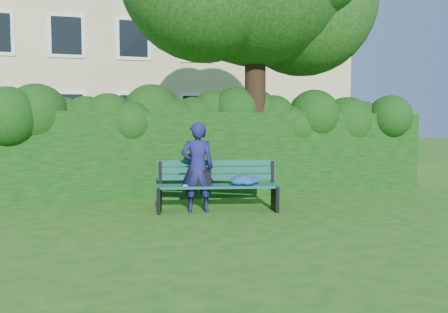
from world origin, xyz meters
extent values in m
plane|color=#255A18|center=(0.00, 0.00, 0.00)|extent=(80.00, 80.00, 0.00)
cube|color=tan|center=(0.00, 14.00, 6.00)|extent=(16.00, 8.00, 12.00)
cube|color=white|center=(-3.60, 9.98, 2.00)|extent=(1.30, 0.08, 1.60)
cube|color=black|center=(-3.60, 9.94, 2.00)|extent=(1.05, 0.04, 1.35)
cube|color=white|center=(-1.20, 9.98, 2.00)|extent=(1.30, 0.08, 1.60)
cube|color=black|center=(-1.20, 9.94, 2.00)|extent=(1.05, 0.04, 1.35)
cube|color=white|center=(1.20, 9.98, 2.00)|extent=(1.30, 0.08, 1.60)
cube|color=black|center=(1.20, 9.94, 2.00)|extent=(1.05, 0.04, 1.35)
cube|color=white|center=(3.60, 9.98, 2.00)|extent=(1.30, 0.08, 1.60)
cube|color=black|center=(3.60, 9.94, 2.00)|extent=(1.05, 0.04, 1.35)
cube|color=white|center=(6.00, 9.98, 2.00)|extent=(1.30, 0.08, 1.60)
cube|color=black|center=(6.00, 9.94, 2.00)|extent=(1.05, 0.04, 1.35)
cube|color=white|center=(-3.60, 9.98, 4.80)|extent=(1.30, 0.08, 1.60)
cube|color=black|center=(-3.60, 9.94, 4.80)|extent=(1.05, 0.04, 1.35)
cube|color=white|center=(-1.20, 9.98, 4.80)|extent=(1.30, 0.08, 1.60)
cube|color=black|center=(-1.20, 9.94, 4.80)|extent=(1.05, 0.04, 1.35)
cube|color=white|center=(1.20, 9.98, 4.80)|extent=(1.30, 0.08, 1.60)
cube|color=black|center=(1.20, 9.94, 4.80)|extent=(1.05, 0.04, 1.35)
cube|color=white|center=(3.60, 9.98, 4.80)|extent=(1.30, 0.08, 1.60)
cube|color=black|center=(3.60, 9.94, 4.80)|extent=(1.05, 0.04, 1.35)
cube|color=white|center=(6.00, 9.98, 4.80)|extent=(1.30, 0.08, 1.60)
cube|color=black|center=(6.00, 9.94, 4.80)|extent=(1.05, 0.04, 1.35)
cube|color=black|center=(0.00, 2.20, 0.90)|extent=(10.00, 1.00, 1.80)
cylinder|color=black|center=(1.06, 2.04, 2.36)|extent=(0.46, 0.46, 4.73)
sphere|color=#0C360E|center=(2.36, 2.44, 4.35)|extent=(3.35, 3.35, 3.35)
cube|color=#0E4745|center=(-0.22, 0.11, 0.45)|extent=(2.14, 0.46, 0.04)
cube|color=#0E4745|center=(-0.20, 0.23, 0.45)|extent=(2.14, 0.46, 0.04)
cube|color=#0E4745|center=(-0.18, 0.35, 0.45)|extent=(2.14, 0.46, 0.04)
cube|color=#0E4745|center=(-0.16, 0.46, 0.45)|extent=(2.14, 0.46, 0.04)
cube|color=#0E4745|center=(-0.15, 0.54, 0.58)|extent=(2.13, 0.40, 0.10)
cube|color=#0E4745|center=(-0.15, 0.55, 0.71)|extent=(2.13, 0.40, 0.10)
cube|color=#0E4745|center=(-0.14, 0.56, 0.84)|extent=(2.13, 0.40, 0.10)
cube|color=black|center=(-1.20, 0.46, 0.22)|extent=(0.14, 0.50, 0.44)
cube|color=black|center=(-1.16, 0.72, 0.65)|extent=(0.07, 0.07, 0.45)
cube|color=black|center=(-1.21, 0.41, 0.44)|extent=(0.13, 0.42, 0.05)
cube|color=black|center=(0.82, 0.11, 0.22)|extent=(0.14, 0.50, 0.44)
cube|color=black|center=(0.86, 0.37, 0.65)|extent=(0.07, 0.07, 0.45)
cube|color=black|center=(0.81, 0.07, 0.44)|extent=(0.13, 0.42, 0.05)
cube|color=white|center=(-0.71, 0.32, 0.48)|extent=(0.20, 0.16, 0.02)
cube|color=black|center=(-0.50, 0.34, 0.59)|extent=(0.42, 0.31, 0.25)
imported|color=#181753|center=(-0.54, 0.33, 0.79)|extent=(0.62, 0.45, 1.58)
camera|label=1|loc=(-1.93, -7.16, 1.52)|focal=35.00mm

